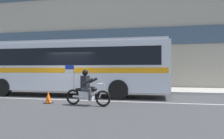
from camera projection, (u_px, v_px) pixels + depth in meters
The scene contains 8 objects.
ground_plane at pixel (69, 98), 12.04m from camera, with size 60.00×60.00×0.00m, color #3D3D3F.
sidewalk_curb at pixel (96, 89), 17.02m from camera, with size 28.00×3.80×0.15m, color #B7B2A8.
lane_center_stripe at pixel (64, 100), 11.45m from camera, with size 26.60×0.14×0.01m, color silver.
office_building_facade at pixel (103, 17), 19.25m from camera, with size 28.00×0.89×12.24m.
transit_bus at pixel (69, 64), 13.31m from camera, with size 11.75×2.63×3.22m.
motorcycle_with_rider at pixel (87, 90), 9.63m from camera, with size 2.18×0.68×1.78m.
fire_hydrant at pixel (57, 84), 16.28m from camera, with size 0.22×0.30×0.75m.
traffic_cone at pixel (48, 98), 10.30m from camera, with size 0.36×0.36×0.55m.
Camera 1 is at (4.83, -11.27, 1.58)m, focal length 35.55 mm.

